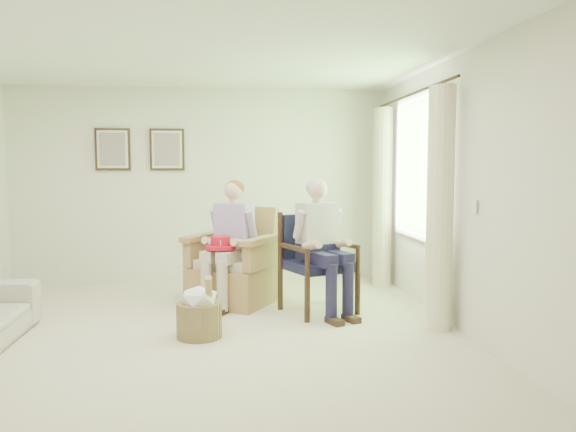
# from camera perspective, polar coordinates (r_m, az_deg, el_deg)

# --- Properties ---
(floor) EXTENTS (5.50, 5.50, 0.00)m
(floor) POSITION_cam_1_polar(r_m,az_deg,el_deg) (5.13, -9.76, -12.60)
(floor) COLOR beige
(floor) RESTS_ON ground
(back_wall) EXTENTS (5.00, 0.04, 2.60)m
(back_wall) POSITION_cam_1_polar(r_m,az_deg,el_deg) (7.65, -8.73, 3.07)
(back_wall) COLOR silver
(back_wall) RESTS_ON ground
(front_wall) EXTENTS (5.00, 0.04, 2.60)m
(front_wall) POSITION_cam_1_polar(r_m,az_deg,el_deg) (2.17, -14.41, -1.53)
(front_wall) COLOR silver
(front_wall) RESTS_ON ground
(right_wall) EXTENTS (0.04, 5.50, 2.60)m
(right_wall) POSITION_cam_1_polar(r_m,az_deg,el_deg) (5.36, 17.76, 2.14)
(right_wall) COLOR silver
(right_wall) RESTS_ON ground
(ceiling) EXTENTS (5.00, 5.50, 0.02)m
(ceiling) POSITION_cam_1_polar(r_m,az_deg,el_deg) (5.01, -10.22, 17.08)
(ceiling) COLOR white
(ceiling) RESTS_ON back_wall
(window) EXTENTS (0.13, 2.50, 1.63)m
(window) POSITION_cam_1_polar(r_m,az_deg,el_deg) (6.46, 13.16, 5.20)
(window) COLOR #2D6B23
(window) RESTS_ON right_wall
(curtain_left) EXTENTS (0.34, 0.34, 2.30)m
(curtain_left) POSITION_cam_1_polar(r_m,az_deg,el_deg) (5.51, 15.17, 0.70)
(curtain_left) COLOR beige
(curtain_left) RESTS_ON ground
(curtain_right) EXTENTS (0.34, 0.34, 2.30)m
(curtain_right) POSITION_cam_1_polar(r_m,az_deg,el_deg) (7.36, 9.55, 1.83)
(curtain_right) COLOR beige
(curtain_right) RESTS_ON ground
(framed_print_left) EXTENTS (0.45, 0.05, 0.55)m
(framed_print_left) POSITION_cam_1_polar(r_m,az_deg,el_deg) (7.74, -17.38, 6.48)
(framed_print_left) COLOR #382114
(framed_print_left) RESTS_ON back_wall
(framed_print_right) EXTENTS (0.45, 0.05, 0.55)m
(framed_print_right) POSITION_cam_1_polar(r_m,az_deg,el_deg) (7.64, -12.19, 6.62)
(framed_print_right) COLOR #382114
(framed_print_right) RESTS_ON back_wall
(wicker_armchair) EXTENTS (0.85, 0.84, 1.09)m
(wicker_armchair) POSITION_cam_1_polar(r_m,az_deg,el_deg) (6.45, -5.64, -5.76)
(wicker_armchair) COLOR #AC8651
(wicker_armchair) RESTS_ON ground
(wood_armchair) EXTENTS (0.67, 0.63, 1.03)m
(wood_armchair) POSITION_cam_1_polar(r_m,az_deg,el_deg) (6.07, 2.96, -4.31)
(wood_armchair) COLOR black
(wood_armchair) RESTS_ON ground
(person_wicker) EXTENTS (0.40, 0.63, 1.37)m
(person_wicker) POSITION_cam_1_polar(r_m,az_deg,el_deg) (6.24, -5.65, -1.83)
(person_wicker) COLOR beige
(person_wicker) RESTS_ON ground
(person_dark) EXTENTS (0.40, 0.62, 1.40)m
(person_dark) POSITION_cam_1_polar(r_m,az_deg,el_deg) (5.86, 3.25, -2.04)
(person_dark) COLOR #1C1A39
(person_dark) RESTS_ON ground
(red_hat) EXTENTS (0.33, 0.33, 0.14)m
(red_hat) POSITION_cam_1_polar(r_m,az_deg,el_deg) (6.09, -6.87, -2.85)
(red_hat) COLOR red
(red_hat) RESTS_ON person_wicker
(hatbox) EXTENTS (0.53, 0.53, 0.60)m
(hatbox) POSITION_cam_1_polar(r_m,az_deg,el_deg) (5.22, -8.99, -9.60)
(hatbox) COLOR tan
(hatbox) RESTS_ON ground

